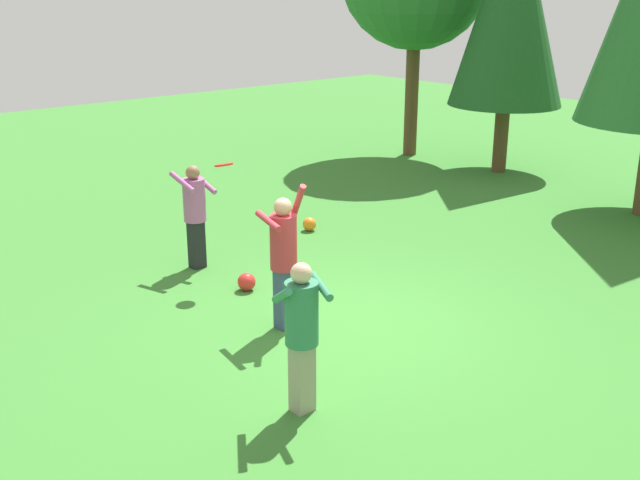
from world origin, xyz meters
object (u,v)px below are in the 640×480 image
at_px(person_bystander, 302,325).
at_px(ball_red, 247,282).
at_px(ball_orange, 309,224).
at_px(tree_left, 511,2).
at_px(person_thrower, 284,252).
at_px(person_catcher, 195,208).
at_px(frisbee, 224,165).

bearing_deg(person_bystander, ball_red, -2.84).
xyz_separation_m(ball_orange, tree_left, (-0.57, 6.26, 3.67)).
distance_m(person_thrower, person_bystander, 2.03).
bearing_deg(tree_left, person_catcher, -84.49).
relative_size(person_bystander, tree_left, 0.27).
height_order(person_thrower, person_bystander, person_thrower).
height_order(person_bystander, tree_left, tree_left).
distance_m(person_catcher, ball_red, 1.51).
distance_m(ball_orange, ball_red, 2.92).
relative_size(person_catcher, tree_left, 0.27).
height_order(person_thrower, tree_left, tree_left).
bearing_deg(ball_red, frisbee, 175.87).
xyz_separation_m(person_thrower, frisbee, (-1.85, 0.40, 0.72)).
height_order(frisbee, ball_red, frisbee).
xyz_separation_m(ball_red, tree_left, (-2.11, 8.74, 3.66)).
xyz_separation_m(person_thrower, person_bystander, (1.70, -1.11, -0.07)).
height_order(person_catcher, ball_red, person_catcher).
height_order(ball_orange, tree_left, tree_left).
bearing_deg(frisbee, person_catcher, -175.17).
bearing_deg(person_thrower, ball_orange, -32.48).
xyz_separation_m(frisbee, ball_red, (0.52, -0.04, -1.62)).
xyz_separation_m(person_bystander, tree_left, (-5.15, 10.21, 2.83)).
relative_size(ball_orange, tree_left, 0.04).
relative_size(frisbee, ball_orange, 1.17).
relative_size(person_bystander, ball_red, 6.24).
height_order(person_catcher, tree_left, tree_left).
xyz_separation_m(person_catcher, ball_red, (1.27, 0.03, -0.83)).
bearing_deg(ball_red, tree_left, 103.59).
relative_size(person_bystander, frisbee, 5.74).
bearing_deg(ball_orange, ball_red, -58.06).
distance_m(person_thrower, frisbee, 2.03).
bearing_deg(person_bystander, person_thrower, -10.17).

